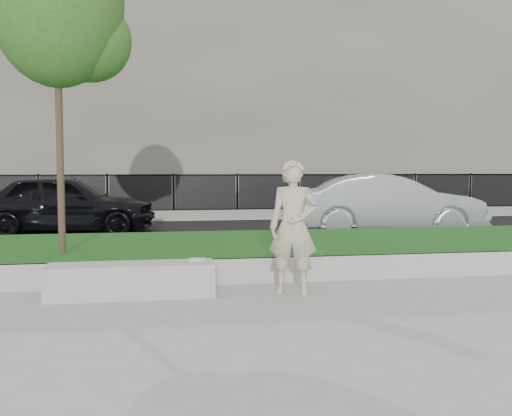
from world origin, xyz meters
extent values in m
plane|color=gray|center=(0.00, 0.00, 0.00)|extent=(90.00, 90.00, 0.00)
cube|color=black|center=(0.00, 3.00, 0.20)|extent=(34.00, 4.00, 0.40)
cube|color=#A5A29A|center=(0.00, 1.04, 0.20)|extent=(34.00, 0.08, 0.40)
cube|color=black|center=(0.00, 8.50, 0.02)|extent=(34.00, 7.00, 0.04)
cube|color=gray|center=(0.00, 13.00, 0.06)|extent=(34.00, 3.00, 0.12)
cube|color=slate|center=(0.00, 12.00, 0.24)|extent=(32.00, 0.30, 0.24)
cube|color=black|center=(0.00, 12.00, 0.87)|extent=(32.00, 0.04, 1.50)
cube|color=black|center=(0.00, 12.00, 1.57)|extent=(32.00, 0.05, 0.05)
cube|color=black|center=(0.00, 12.00, 0.37)|extent=(32.00, 0.05, 0.05)
cube|color=#5E5952|center=(0.00, 20.00, 5.00)|extent=(34.00, 10.00, 10.00)
cube|color=#A5A29A|center=(-1.48, 0.40, 0.24)|extent=(2.31, 0.58, 0.47)
imported|color=#BAAF8F|center=(0.81, 0.25, 0.96)|extent=(0.81, 0.66, 1.92)
cube|color=beige|center=(-0.55, 0.53, 0.48)|extent=(0.24, 0.18, 0.03)
cylinder|color=#38281C|center=(-2.67, 2.09, 2.84)|extent=(0.12, 0.12, 4.88)
ellipsoid|color=#1A4F1B|center=(-2.67, 2.09, 4.50)|extent=(2.15, 2.15, 2.79)
sphere|color=#1A4F1B|center=(-2.18, 2.28, 3.91)|extent=(1.37, 1.37, 1.37)
imported|color=black|center=(-3.57, 8.36, 0.85)|extent=(4.92, 2.43, 1.61)
imported|color=#909398|center=(4.97, 6.72, 0.84)|extent=(5.07, 2.44, 1.60)
camera|label=1|loc=(-1.07, -7.66, 1.80)|focal=40.00mm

